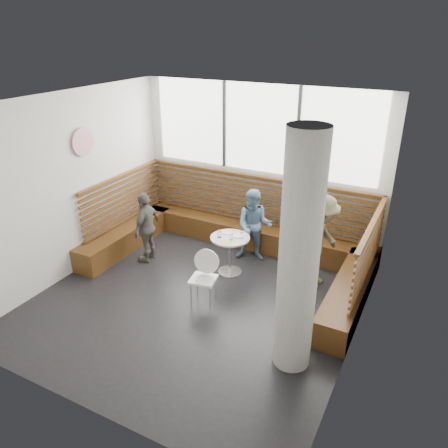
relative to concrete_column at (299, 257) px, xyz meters
The scene contains 15 objects.
room 1.95m from the concrete_column, 161.90° to the left, with size 5.00×5.00×3.20m.
booth 3.24m from the concrete_column, 127.94° to the left, with size 5.00×2.50×1.44m.
concrete_column is the anchor object (origin of this frame).
wall_art 4.48m from the concrete_column, 166.94° to the left, with size 0.50×0.50×0.03m, color white.
cafe_table 2.68m from the concrete_column, 136.43° to the left, with size 0.70×0.70×0.72m.
cafe_chair 2.17m from the concrete_column, 157.52° to the left, with size 0.42×0.41×0.88m.
adult_man 2.17m from the concrete_column, 97.46° to the left, with size 1.08×0.62×1.67m, color brown.
child_back 2.99m from the concrete_column, 124.13° to the left, with size 0.69×0.54×1.41m, color #5C80A1.
child_left 3.80m from the concrete_column, 157.38° to the left, with size 0.80×0.33×1.37m, color #5F5C56.
plate_near 2.77m from the concrete_column, 136.23° to the left, with size 0.19×0.19×0.01m, color white.
plate_far 2.58m from the concrete_column, 132.80° to the left, with size 0.20×0.20×0.01m, color white.
glass_left 2.65m from the concrete_column, 140.45° to the left, with size 0.07×0.07×0.12m, color white.
glass_mid 2.49m from the concrete_column, 136.82° to the left, with size 0.06×0.06×0.10m, color white.
glass_right 2.49m from the concrete_column, 132.00° to the left, with size 0.07×0.07×0.11m, color white.
menu_card 2.44m from the concrete_column, 139.78° to the left, with size 0.20×0.14×0.00m, color #A5C64C.
Camera 1 is at (3.17, -5.13, 4.17)m, focal length 35.00 mm.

